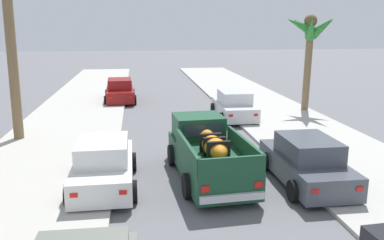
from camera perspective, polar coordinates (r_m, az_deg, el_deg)
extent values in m
cube|color=#B2AFA8|center=(18.07, -18.52, -3.14)|extent=(5.20, 60.00, 0.12)
cube|color=#B2AFA8|center=(19.34, 15.78, -1.89)|extent=(5.20, 60.00, 0.12)
cube|color=silver|center=(17.88, -14.73, -3.08)|extent=(0.16, 60.00, 0.10)
cube|color=silver|center=(18.89, 12.44, -2.08)|extent=(0.16, 60.00, 0.10)
cube|color=#19472D|center=(13.27, 2.41, -5.87)|extent=(2.26, 5.22, 0.80)
cube|color=#19472D|center=(14.53, 0.90, -0.87)|extent=(1.82, 1.61, 0.80)
cube|color=#283342|center=(13.81, 1.59, -1.54)|extent=(1.38, 0.15, 0.44)
cube|color=#283342|center=(15.24, 0.27, -0.11)|extent=(1.46, 0.16, 0.48)
cube|color=#19472D|center=(12.06, -0.76, -4.42)|extent=(0.32, 3.30, 0.56)
cube|color=#19472D|center=(12.52, 7.46, -3.87)|extent=(0.32, 3.30, 0.56)
cube|color=#19472D|center=(10.76, 5.74, -6.71)|extent=(1.88, 0.23, 0.56)
cube|color=silver|center=(11.00, 5.78, -10.98)|extent=(1.83, 0.24, 0.20)
cylinder|color=black|center=(14.57, -2.83, -5.02)|extent=(0.31, 0.78, 0.76)
cylinder|color=black|center=(14.98, 4.61, -4.53)|extent=(0.31, 0.78, 0.76)
cylinder|color=black|center=(11.86, -0.57, -9.37)|extent=(0.31, 0.78, 0.76)
cylinder|color=black|center=(12.36, 8.47, -8.55)|extent=(0.31, 0.78, 0.76)
cube|color=red|center=(10.72, 1.89, -9.84)|extent=(0.22, 0.05, 0.18)
cube|color=red|center=(11.14, 9.49, -9.09)|extent=(0.22, 0.05, 0.18)
ellipsoid|color=orange|center=(12.41, 3.22, -3.84)|extent=(0.81, 1.74, 0.60)
sphere|color=orange|center=(13.27, 2.17, -2.33)|extent=(0.44, 0.44, 0.44)
cube|color=black|center=(11.98, 3.80, -4.48)|extent=(0.72, 0.17, 0.61)
cube|color=black|center=(12.41, 3.22, -3.84)|extent=(0.72, 0.17, 0.61)
cube|color=black|center=(12.84, 2.68, -3.24)|extent=(0.72, 0.17, 0.61)
cube|color=maroon|center=(27.26, -10.24, 3.73)|extent=(1.95, 4.27, 0.72)
cube|color=maroon|center=(27.06, -10.29, 5.11)|extent=(1.61, 2.17, 0.64)
cube|color=#283342|center=(28.02, -10.31, 5.35)|extent=(1.37, 0.14, 0.52)
cube|color=#283342|center=(26.10, -10.27, 4.78)|extent=(1.34, 0.14, 0.50)
cylinder|color=black|center=(28.59, -12.05, 3.65)|extent=(0.25, 0.65, 0.64)
cylinder|color=black|center=(28.59, -8.43, 3.80)|extent=(0.25, 0.65, 0.64)
cylinder|color=black|center=(26.02, -12.18, 2.71)|extent=(0.25, 0.65, 0.64)
cylinder|color=black|center=(26.03, -8.20, 2.88)|extent=(0.25, 0.65, 0.64)
cube|color=red|center=(25.17, -11.64, 3.13)|extent=(0.20, 0.05, 0.12)
cube|color=white|center=(29.34, -11.49, 4.48)|extent=(0.20, 0.05, 0.10)
cube|color=red|center=(25.17, -8.76, 3.25)|extent=(0.20, 0.05, 0.12)
cube|color=white|center=(29.34, -9.07, 4.58)|extent=(0.20, 0.05, 0.10)
cube|color=silver|center=(21.95, 5.98, 1.59)|extent=(1.81, 4.22, 0.72)
cube|color=silver|center=(21.73, 6.09, 3.29)|extent=(1.55, 2.12, 0.64)
cube|color=#283342|center=(22.66, 5.53, 3.67)|extent=(1.37, 0.10, 0.52)
cube|color=#283342|center=(20.80, 6.69, 2.78)|extent=(1.34, 0.10, 0.50)
cylinder|color=black|center=(23.06, 3.05, 1.66)|extent=(0.23, 0.64, 0.64)
cylinder|color=black|center=(23.44, 7.40, 1.76)|extent=(0.23, 0.64, 0.64)
cylinder|color=black|center=(20.56, 4.34, 0.21)|extent=(0.23, 0.64, 0.64)
cylinder|color=black|center=(20.99, 9.17, 0.35)|extent=(0.23, 0.64, 0.64)
cube|color=red|center=(19.77, 5.58, 0.63)|extent=(0.20, 0.04, 0.12)
cube|color=white|center=(23.83, 3.40, 2.74)|extent=(0.20, 0.04, 0.10)
cube|color=red|center=(20.09, 9.11, 0.72)|extent=(0.20, 0.04, 0.12)
cube|color=white|center=(24.09, 6.28, 2.80)|extent=(0.20, 0.04, 0.10)
cube|color=silver|center=(12.94, -12.44, -6.98)|extent=(1.79, 4.21, 0.72)
cube|color=silver|center=(12.63, -12.62, -4.24)|extent=(1.54, 2.11, 0.64)
cube|color=#283342|center=(13.57, -12.34, -3.10)|extent=(1.37, 0.09, 0.52)
cube|color=#283342|center=(11.72, -12.95, -5.74)|extent=(1.34, 0.09, 0.50)
cylinder|color=black|center=(14.33, -15.67, -6.08)|extent=(0.23, 0.64, 0.64)
cylinder|color=black|center=(14.20, -8.41, -5.89)|extent=(0.23, 0.64, 0.64)
cylinder|color=black|center=(11.93, -17.20, -10.18)|extent=(0.23, 0.64, 0.64)
cylinder|color=black|center=(11.77, -8.36, -10.02)|extent=(0.23, 0.64, 0.64)
cube|color=red|center=(11.03, -16.54, -10.27)|extent=(0.20, 0.04, 0.12)
cube|color=white|center=(14.97, -14.28, -4.00)|extent=(0.20, 0.04, 0.10)
cube|color=red|center=(10.91, -9.83, -10.16)|extent=(0.20, 0.04, 0.12)
cube|color=white|center=(14.89, -9.56, -3.87)|extent=(0.20, 0.04, 0.10)
cube|color=#474C56|center=(13.40, 15.91, -6.48)|extent=(1.78, 4.21, 0.72)
cube|color=#474C56|center=(13.10, 16.27, -3.82)|extent=(1.53, 2.11, 0.64)
cube|color=#283342|center=(13.96, 14.67, -2.76)|extent=(1.37, 0.09, 0.52)
cube|color=#283342|center=(12.27, 18.07, -5.20)|extent=(1.34, 0.09, 0.50)
cylinder|color=black|center=(14.30, 10.45, -5.84)|extent=(0.22, 0.64, 0.64)
cylinder|color=black|center=(14.94, 17.07, -5.37)|extent=(0.22, 0.64, 0.64)
cylinder|color=black|center=(12.02, 14.32, -9.80)|extent=(0.22, 0.64, 0.64)
cylinder|color=black|center=(12.78, 21.94, -8.96)|extent=(0.22, 0.64, 0.64)
cube|color=red|center=(11.32, 17.22, -9.69)|extent=(0.20, 0.04, 0.12)
cube|color=white|center=(15.03, 10.59, -3.75)|extent=(0.20, 0.04, 0.10)
cube|color=red|center=(11.89, 22.84, -9.03)|extent=(0.20, 0.04, 0.12)
cube|color=white|center=(15.45, 14.94, -3.51)|extent=(0.20, 0.04, 0.10)
cube|color=white|center=(9.57, 24.10, -14.92)|extent=(0.20, 0.05, 0.10)
cylinder|color=brown|center=(24.20, 16.19, 7.22)|extent=(0.40, 0.54, 5.25)
cone|color=#2D7F33|center=(24.32, 18.22, 12.48)|extent=(1.55, 0.73, 1.34)
cone|color=#2D7F33|center=(24.85, 16.53, 12.74)|extent=(1.15, 1.68, 1.26)
cone|color=#2D7F33|center=(24.64, 15.35, 13.03)|extent=(1.05, 1.69, 1.10)
cone|color=#2D7F33|center=(23.84, 14.91, 13.07)|extent=(1.58, 0.64, 1.09)
cone|color=#2D7F33|center=(23.30, 16.66, 12.48)|extent=(1.09, 1.70, 1.42)
cone|color=#2D7F33|center=(23.50, 18.01, 12.53)|extent=(1.13, 1.82, 1.35)
sphere|color=brown|center=(24.10, 16.60, 13.42)|extent=(0.72, 0.72, 0.72)
cylinder|color=brown|center=(18.85, -24.37, 9.18)|extent=(0.42, 0.82, 7.98)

